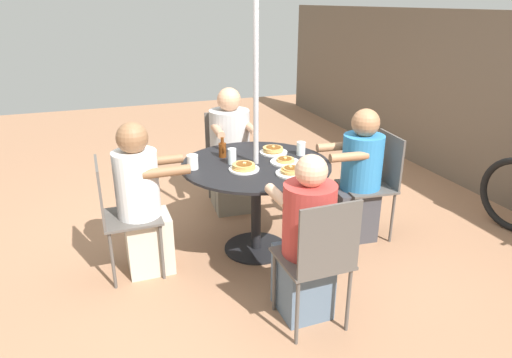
% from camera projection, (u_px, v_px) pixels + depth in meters
% --- Properties ---
extents(ground_plane, '(12.00, 12.00, 0.00)m').
position_uv_depth(ground_plane, '(256.00, 248.00, 3.83)').
color(ground_plane, '#9E7051').
extents(patio_table, '(1.17, 1.17, 0.76)m').
position_uv_depth(patio_table, '(256.00, 180.00, 3.60)').
color(patio_table, black).
rests_on(patio_table, ground).
extents(umbrella_pole, '(0.04, 0.04, 2.26)m').
position_uv_depth(umbrella_pole, '(256.00, 116.00, 3.41)').
color(umbrella_pole, '#ADADB2').
rests_on(umbrella_pole, ground).
extents(patio_chair_north, '(0.44, 0.44, 0.91)m').
position_uv_depth(patio_chair_north, '(227.00, 151.00, 4.58)').
color(patio_chair_north, '#514C47').
rests_on(patio_chair_north, ground).
extents(diner_north, '(0.57, 0.41, 1.19)m').
position_uv_depth(diner_north, '(231.00, 156.00, 4.42)').
color(diner_north, gray).
rests_on(diner_north, ground).
extents(patio_chair_east, '(0.41, 0.41, 0.91)m').
position_uv_depth(patio_chair_east, '(119.00, 211.00, 3.30)').
color(patio_chair_east, '#514C47').
rests_on(patio_chair_east, ground).
extents(diner_east, '(0.33, 0.52, 1.17)m').
position_uv_depth(diner_east, '(143.00, 205.00, 3.34)').
color(diner_east, beige).
rests_on(diner_east, ground).
extents(patio_chair_south, '(0.42, 0.42, 0.91)m').
position_uv_depth(patio_chair_south, '(319.00, 256.00, 2.72)').
color(patio_chair_south, '#514C47').
rests_on(patio_chair_south, ground).
extents(diner_south, '(0.48, 0.34, 1.12)m').
position_uv_depth(diner_south, '(306.00, 244.00, 2.87)').
color(diner_south, slate).
rests_on(diner_south, ground).
extents(patio_chair_west, '(0.44, 0.44, 0.91)m').
position_uv_depth(patio_chair_west, '(376.00, 179.00, 3.88)').
color(patio_chair_west, '#514C47').
rests_on(patio_chair_west, ground).
extents(diner_west, '(0.37, 0.53, 1.14)m').
position_uv_depth(diner_west, '(358.00, 181.00, 3.84)').
color(diner_west, '#3D3D42').
rests_on(diner_west, ground).
extents(pancake_plate_a, '(0.23, 0.23, 0.06)m').
position_uv_depth(pancake_plate_a, '(273.00, 150.00, 3.78)').
color(pancake_plate_a, white).
rests_on(pancake_plate_a, patio_table).
extents(pancake_plate_b, '(0.23, 0.23, 0.06)m').
position_uv_depth(pancake_plate_b, '(244.00, 167.00, 3.40)').
color(pancake_plate_b, white).
rests_on(pancake_plate_b, patio_table).
extents(pancake_plate_c, '(0.23, 0.23, 0.05)m').
position_uv_depth(pancake_plate_c, '(285.00, 161.00, 3.56)').
color(pancake_plate_c, white).
rests_on(pancake_plate_c, patio_table).
extents(pancake_plate_d, '(0.23, 0.23, 0.06)m').
position_uv_depth(pancake_plate_d, '(291.00, 172.00, 3.32)').
color(pancake_plate_d, white).
rests_on(pancake_plate_d, patio_table).
extents(syrup_bottle, '(0.09, 0.06, 0.16)m').
position_uv_depth(syrup_bottle, '(222.00, 149.00, 3.67)').
color(syrup_bottle, '#602D0F').
rests_on(syrup_bottle, patio_table).
extents(coffee_cup, '(0.08, 0.08, 0.11)m').
position_uv_depth(coffee_cup, '(193.00, 162.00, 3.41)').
color(coffee_cup, white).
rests_on(coffee_cup, patio_table).
extents(drinking_glass_a, '(0.07, 0.07, 0.12)m').
position_uv_depth(drinking_glass_a, '(232.00, 156.00, 3.52)').
color(drinking_glass_a, silver).
rests_on(drinking_glass_a, patio_table).
extents(drinking_glass_b, '(0.07, 0.07, 0.11)m').
position_uv_depth(drinking_glass_b, '(301.00, 148.00, 3.72)').
color(drinking_glass_b, silver).
rests_on(drinking_glass_b, patio_table).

